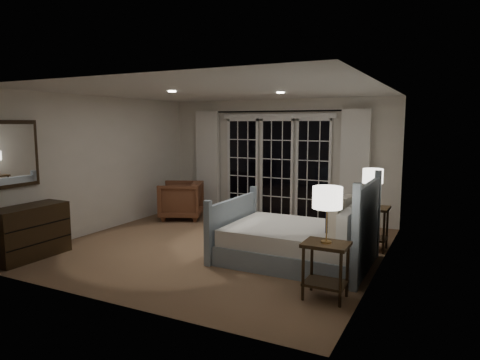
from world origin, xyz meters
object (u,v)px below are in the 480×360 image
at_px(bed, 299,241).
at_px(nightstand_right, 371,221).
at_px(nightstand_left, 326,262).
at_px(lamp_left, 327,198).
at_px(armchair, 181,200).
at_px(lamp_right, 373,176).
at_px(dresser, 30,232).

xyz_separation_m(bed, nightstand_right, (0.81, 1.10, 0.15)).
distance_m(bed, nightstand_right, 1.38).
relative_size(nightstand_left, lamp_left, 1.02).
xyz_separation_m(nightstand_left, armchair, (-3.88, 2.73, -0.04)).
relative_size(bed, armchair, 2.43).
xyz_separation_m(lamp_right, armchair, (-3.99, 0.50, -0.78)).
xyz_separation_m(nightstand_right, dresser, (-4.46, -2.74, -0.07)).
bearing_deg(lamp_left, nightstand_right, 87.14).
xyz_separation_m(nightstand_left, lamp_right, (0.11, 2.23, 0.74)).
distance_m(bed, armchair, 3.56).
bearing_deg(nightstand_left, bed, 121.90).
bearing_deg(armchair, nightstand_right, 58.60).
distance_m(armchair, dresser, 3.28).
xyz_separation_m(lamp_right, dresser, (-4.46, -2.74, -0.78)).
height_order(nightstand_right, armchair, armchair).
relative_size(bed, nightstand_right, 3.02).
distance_m(nightstand_left, nightstand_right, 2.23).
height_order(bed, lamp_left, lamp_left).
distance_m(lamp_left, dresser, 4.45).
relative_size(lamp_right, dresser, 0.54).
height_order(lamp_left, armchair, lamp_left).
bearing_deg(nightstand_right, bed, -126.40).
relative_size(lamp_left, dresser, 0.58).
height_order(lamp_left, lamp_right, lamp_left).
relative_size(nightstand_right, dresser, 0.62).
relative_size(nightstand_left, lamp_right, 1.09).
xyz_separation_m(nightstand_right, armchair, (-3.99, 0.50, -0.07)).
relative_size(nightstand_left, nightstand_right, 0.95).
xyz_separation_m(lamp_left, dresser, (-4.35, -0.52, -0.78)).
xyz_separation_m(nightstand_right, lamp_right, (-0.00, 0.00, 0.72)).
xyz_separation_m(nightstand_right, lamp_left, (-0.11, -2.23, 0.71)).
distance_m(lamp_right, armchair, 4.09).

